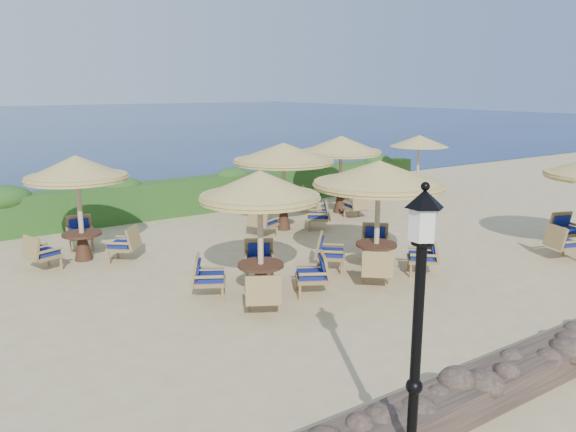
{
  "coord_description": "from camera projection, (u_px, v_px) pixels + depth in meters",
  "views": [
    {
      "loc": [
        -8.87,
        -10.53,
        4.28
      ],
      "look_at": [
        -1.75,
        0.22,
        1.3
      ],
      "focal_mm": 35.0,
      "sensor_mm": 36.0,
      "label": 1
    }
  ],
  "objects": [
    {
      "name": "ground",
      "position": [
        350.0,
        259.0,
        14.29
      ],
      "size": [
        120.0,
        120.0,
        0.0
      ],
      "primitive_type": "plane",
      "color": "tan",
      "rests_on": "ground"
    },
    {
      "name": "hedge",
      "position": [
        221.0,
        192.0,
        20.0
      ],
      "size": [
        18.0,
        0.9,
        1.2
      ],
      "primitive_type": "cube",
      "color": "#1E4616",
      "rests_on": "ground"
    },
    {
      "name": "lamp_post",
      "position": [
        416.0,
        356.0,
        5.83
      ],
      "size": [
        0.44,
        0.44,
        3.31
      ],
      "color": "black",
      "rests_on": "ground"
    },
    {
      "name": "extra_parasol",
      "position": [
        419.0,
        141.0,
        22.22
      ],
      "size": [
        2.3,
        2.3,
        2.41
      ],
      "color": "tan",
      "rests_on": "ground"
    },
    {
      "name": "cafe_set_0",
      "position": [
        260.0,
        216.0,
        11.37
      ],
      "size": [
        2.79,
        2.79,
        2.65
      ],
      "color": "tan",
      "rests_on": "ground"
    },
    {
      "name": "cafe_set_1",
      "position": [
        378.0,
        194.0,
        12.83
      ],
      "size": [
        3.03,
        3.03,
        2.65
      ],
      "color": "tan",
      "rests_on": "ground"
    },
    {
      "name": "cafe_set_3",
      "position": [
        78.0,
        189.0,
        13.8
      ],
      "size": [
        2.73,
        2.67,
        2.65
      ],
      "color": "tan",
      "rests_on": "ground"
    },
    {
      "name": "cafe_set_4",
      "position": [
        283.0,
        166.0,
        16.8
      ],
      "size": [
        3.04,
        3.04,
        2.65
      ],
      "color": "tan",
      "rests_on": "ground"
    },
    {
      "name": "cafe_set_5",
      "position": [
        341.0,
        158.0,
        19.14
      ],
      "size": [
        2.81,
        2.81,
        2.65
      ],
      "color": "tan",
      "rests_on": "ground"
    }
  ]
}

